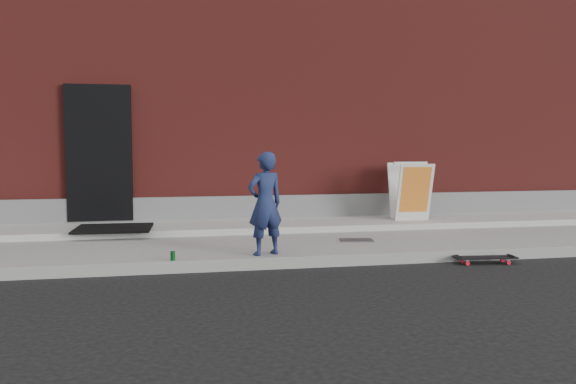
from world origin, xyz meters
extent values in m
plane|color=black|center=(0.00, 0.00, 0.00)|extent=(80.00, 80.00, 0.00)
cube|color=gray|center=(0.00, 1.50, 0.07)|extent=(20.00, 3.00, 0.15)
cube|color=#979691|center=(0.00, 2.40, 0.20)|extent=(20.00, 1.20, 0.10)
cube|color=maroon|center=(0.00, 7.00, 2.50)|extent=(20.00, 8.00, 5.00)
cube|color=slate|center=(0.00, 2.97, 0.45)|extent=(20.00, 0.10, 0.40)
cube|color=black|center=(-2.60, 2.96, 1.40)|extent=(1.05, 0.12, 2.25)
imported|color=#1A234B|center=(-0.23, 0.20, 0.80)|extent=(0.55, 0.45, 1.30)
cylinder|color=red|center=(2.88, -0.11, 0.03)|extent=(0.06, 0.04, 0.05)
cylinder|color=red|center=(2.86, -0.28, 0.03)|extent=(0.06, 0.04, 0.05)
cylinder|color=red|center=(2.34, -0.05, 0.03)|extent=(0.06, 0.04, 0.05)
cylinder|color=red|center=(2.32, -0.22, 0.03)|extent=(0.06, 0.04, 0.05)
cube|color=silver|center=(2.87, -0.20, 0.06)|extent=(0.07, 0.18, 0.02)
cube|color=silver|center=(2.33, -0.14, 0.06)|extent=(0.07, 0.18, 0.02)
cube|color=black|center=(2.60, -0.17, 0.08)|extent=(0.80, 0.28, 0.02)
cube|color=silver|center=(2.60, 2.11, 0.74)|extent=(0.60, 0.29, 0.97)
cube|color=silver|center=(2.61, 2.55, 0.74)|extent=(0.60, 0.29, 0.97)
cube|color=yellow|center=(2.59, 2.09, 0.69)|extent=(0.50, 0.22, 0.77)
cube|color=silver|center=(2.60, 2.33, 1.22)|extent=(0.60, 0.07, 0.05)
cylinder|color=#19802E|center=(-1.38, 0.05, 0.21)|extent=(0.07, 0.07, 0.11)
cube|color=black|center=(-2.30, 2.09, 0.27)|extent=(1.15, 0.94, 0.03)
cube|color=#59595E|center=(1.22, 0.98, 0.16)|extent=(0.52, 0.37, 0.01)
camera|label=1|loc=(-1.25, -6.75, 1.55)|focal=35.00mm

